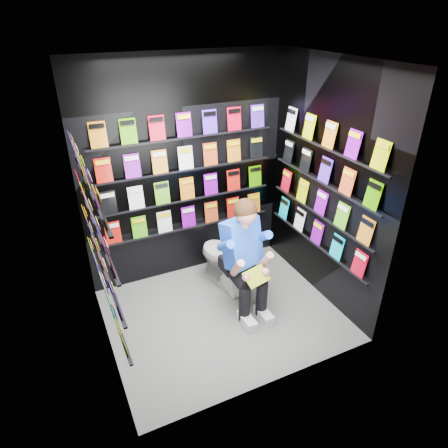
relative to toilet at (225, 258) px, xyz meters
name	(u,v)px	position (x,y,z in m)	size (l,w,h in m)	color
floor	(223,314)	(-0.27, -0.50, -0.37)	(2.40, 2.40, 0.00)	slate
ceiling	(222,60)	(-0.27, -0.50, 2.23)	(2.40, 2.40, 0.00)	white
wall_back	(185,173)	(-0.27, 0.50, 0.93)	(2.40, 0.04, 2.60)	black
wall_front	(279,262)	(-0.27, -1.50, 0.93)	(2.40, 0.04, 2.60)	black
wall_left	(92,236)	(-1.47, -0.50, 0.93)	(0.04, 2.00, 2.60)	black
wall_right	(325,187)	(0.93, -0.50, 0.93)	(0.04, 2.00, 2.60)	black
comics_back	(186,174)	(-0.27, 0.47, 0.94)	(2.10, 0.06, 1.37)	#C4441E
comics_left	(95,234)	(-1.44, -0.50, 0.94)	(0.06, 1.70, 1.37)	#C4441E
comics_right	(323,187)	(0.90, -0.50, 0.94)	(0.06, 1.70, 1.37)	#C4441E
toilet	(225,258)	(0.00, 0.00, 0.00)	(0.42, 0.75, 0.73)	silver
longbox	(234,278)	(0.05, -0.12, -0.23)	(0.20, 0.37, 0.28)	white
longbox_lid	(234,268)	(0.05, -0.12, -0.08)	(0.22, 0.39, 0.03)	white
reader	(241,243)	(0.00, -0.38, 0.41)	(0.53, 0.78, 1.44)	blue
held_comic	(256,276)	(0.00, -0.73, 0.21)	(0.27, 0.01, 0.19)	green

